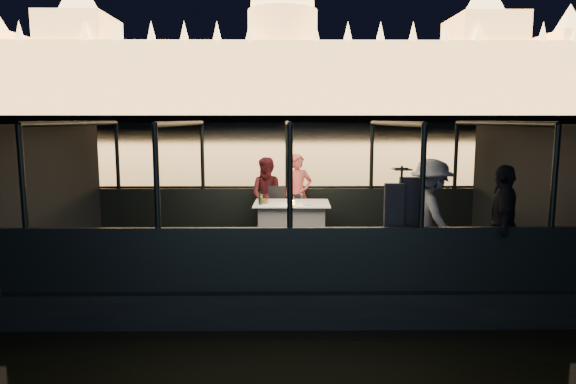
{
  "coord_description": "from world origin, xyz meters",
  "views": [
    {
      "loc": [
        -0.1,
        -8.88,
        2.87
      ],
      "look_at": [
        0.0,
        0.4,
        1.55
      ],
      "focal_mm": 32.0,
      "sensor_mm": 36.0,
      "label": 1
    }
  ],
  "objects_px": {
    "chair_port_left": "(275,215)",
    "passenger_dark": "(502,226)",
    "coat_stand": "(400,224)",
    "passenger_stripe": "(430,219)",
    "wine_bottle": "(260,197)",
    "chair_port_right": "(293,215)",
    "dining_table_central": "(292,222)",
    "person_man_maroon": "(268,198)",
    "person_woman_coral": "(298,198)"
  },
  "relations": [
    {
      "from": "chair_port_right",
      "to": "passenger_stripe",
      "type": "distance_m",
      "value": 3.26
    },
    {
      "from": "passenger_stripe",
      "to": "passenger_dark",
      "type": "bearing_deg",
      "value": -137.48
    },
    {
      "from": "chair_port_right",
      "to": "person_man_maroon",
      "type": "bearing_deg",
      "value": 153.99
    },
    {
      "from": "chair_port_left",
      "to": "wine_bottle",
      "type": "bearing_deg",
      "value": -89.79
    },
    {
      "from": "chair_port_right",
      "to": "wine_bottle",
      "type": "relative_size",
      "value": 3.15
    },
    {
      "from": "person_woman_coral",
      "to": "dining_table_central",
      "type": "bearing_deg",
      "value": -122.35
    },
    {
      "from": "dining_table_central",
      "to": "wine_bottle",
      "type": "relative_size",
      "value": 5.45
    },
    {
      "from": "person_man_maroon",
      "to": "person_woman_coral",
      "type": "bearing_deg",
      "value": 9.52
    },
    {
      "from": "person_man_maroon",
      "to": "passenger_dark",
      "type": "xyz_separation_m",
      "value": [
        3.44,
        -3.35,
        0.1
      ]
    },
    {
      "from": "dining_table_central",
      "to": "chair_port_left",
      "type": "bearing_deg",
      "value": 126.02
    },
    {
      "from": "chair_port_left",
      "to": "passenger_dark",
      "type": "distance_m",
      "value": 4.53
    },
    {
      "from": "dining_table_central",
      "to": "chair_port_right",
      "type": "bearing_deg",
      "value": 85.22
    },
    {
      "from": "coat_stand",
      "to": "chair_port_right",
      "type": "bearing_deg",
      "value": 115.19
    },
    {
      "from": "dining_table_central",
      "to": "wine_bottle",
      "type": "bearing_deg",
      "value": -160.89
    },
    {
      "from": "wine_bottle",
      "to": "passenger_stripe",
      "type": "bearing_deg",
      "value": -34.08
    },
    {
      "from": "coat_stand",
      "to": "wine_bottle",
      "type": "bearing_deg",
      "value": 130.64
    },
    {
      "from": "person_woman_coral",
      "to": "passenger_dark",
      "type": "bearing_deg",
      "value": -70.85
    },
    {
      "from": "coat_stand",
      "to": "dining_table_central",
      "type": "bearing_deg",
      "value": 119.45
    },
    {
      "from": "coat_stand",
      "to": "wine_bottle",
      "type": "height_order",
      "value": "coat_stand"
    },
    {
      "from": "coat_stand",
      "to": "person_woman_coral",
      "type": "xyz_separation_m",
      "value": [
        -1.35,
        3.37,
        -0.15
      ]
    },
    {
      "from": "coat_stand",
      "to": "passenger_stripe",
      "type": "bearing_deg",
      "value": 45.04
    },
    {
      "from": "wine_bottle",
      "to": "dining_table_central",
      "type": "bearing_deg",
      "value": 19.11
    },
    {
      "from": "chair_port_right",
      "to": "dining_table_central",
      "type": "bearing_deg",
      "value": -92.9
    },
    {
      "from": "dining_table_central",
      "to": "coat_stand",
      "type": "distance_m",
      "value": 3.09
    },
    {
      "from": "passenger_dark",
      "to": "coat_stand",
      "type": "bearing_deg",
      "value": -67.3
    },
    {
      "from": "coat_stand",
      "to": "passenger_stripe",
      "type": "xyz_separation_m",
      "value": [
        0.61,
        0.61,
        -0.05
      ]
    },
    {
      "from": "dining_table_central",
      "to": "person_woman_coral",
      "type": "distance_m",
      "value": 0.82
    },
    {
      "from": "chair_port_left",
      "to": "chair_port_right",
      "type": "relative_size",
      "value": 1.19
    },
    {
      "from": "coat_stand",
      "to": "passenger_stripe",
      "type": "height_order",
      "value": "coat_stand"
    },
    {
      "from": "chair_port_left",
      "to": "passenger_dark",
      "type": "bearing_deg",
      "value": -20.29
    },
    {
      "from": "coat_stand",
      "to": "person_man_maroon",
      "type": "distance_m",
      "value": 3.9
    },
    {
      "from": "dining_table_central",
      "to": "chair_port_right",
      "type": "height_order",
      "value": "chair_port_right"
    },
    {
      "from": "coat_stand",
      "to": "wine_bottle",
      "type": "distance_m",
      "value": 3.22
    },
    {
      "from": "chair_port_right",
      "to": "coat_stand",
      "type": "distance_m",
      "value": 3.45
    },
    {
      "from": "person_man_maroon",
      "to": "passenger_dark",
      "type": "relative_size",
      "value": 0.91
    },
    {
      "from": "person_man_maroon",
      "to": "chair_port_left",
      "type": "bearing_deg",
      "value": -52.19
    },
    {
      "from": "passenger_stripe",
      "to": "coat_stand",
      "type": "bearing_deg",
      "value": 121.8
    },
    {
      "from": "chair_port_left",
      "to": "wine_bottle",
      "type": "height_order",
      "value": "wine_bottle"
    },
    {
      "from": "chair_port_right",
      "to": "person_man_maroon",
      "type": "relative_size",
      "value": 0.53
    },
    {
      "from": "dining_table_central",
      "to": "coat_stand",
      "type": "xyz_separation_m",
      "value": [
        1.5,
        -2.65,
        0.51
      ]
    },
    {
      "from": "chair_port_left",
      "to": "person_woman_coral",
      "type": "bearing_deg",
      "value": 52.53
    },
    {
      "from": "dining_table_central",
      "to": "chair_port_right",
      "type": "distance_m",
      "value": 0.46
    },
    {
      "from": "coat_stand",
      "to": "chair_port_left",
      "type": "bearing_deg",
      "value": 120.46
    },
    {
      "from": "chair_port_right",
      "to": "wine_bottle",
      "type": "xyz_separation_m",
      "value": [
        -0.64,
        -0.66,
        0.47
      ]
    },
    {
      "from": "passenger_stripe",
      "to": "chair_port_right",
      "type": "bearing_deg",
      "value": 26.48
    },
    {
      "from": "person_woman_coral",
      "to": "passenger_dark",
      "type": "height_order",
      "value": "passenger_dark"
    },
    {
      "from": "chair_port_right",
      "to": "person_woman_coral",
      "type": "distance_m",
      "value": 0.42
    },
    {
      "from": "person_woman_coral",
      "to": "passenger_stripe",
      "type": "relative_size",
      "value": 0.94
    },
    {
      "from": "passenger_stripe",
      "to": "wine_bottle",
      "type": "relative_size",
      "value": 6.69
    },
    {
      "from": "chair_port_right",
      "to": "person_woman_coral",
      "type": "xyz_separation_m",
      "value": [
        0.11,
        0.27,
        0.3
      ]
    }
  ]
}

